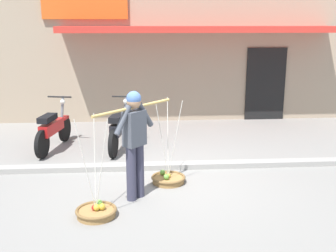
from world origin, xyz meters
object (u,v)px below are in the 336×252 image
object	(u,v)px
fruit_vendor	(135,138)
motorcycle_nearest_shop	(53,129)
motorcycle_second_in_row	(120,129)
fruit_basket_left_side	(96,211)
fruit_basket_right_side	(168,178)

from	to	relation	value
fruit_vendor	motorcycle_nearest_shop	size ratio (longest dim) A/B	0.94
motorcycle_second_in_row	fruit_basket_left_side	bearing A→B (deg)	-93.72
motorcycle_nearest_shop	fruit_basket_left_side	bearing A→B (deg)	-69.36
fruit_basket_left_side	motorcycle_second_in_row	bearing A→B (deg)	86.28
fruit_basket_right_side	motorcycle_nearest_shop	xyz separation A→B (m)	(-2.33, 2.06, 0.38)
fruit_basket_left_side	fruit_vendor	bearing A→B (deg)	46.80
fruit_vendor	motorcycle_second_in_row	xyz separation A→B (m)	(-0.35, 2.58, -0.52)
fruit_vendor	motorcycle_nearest_shop	world-z (taller)	fruit_vendor
fruit_vendor	fruit_basket_right_side	bearing A→B (deg)	46.91
fruit_basket_left_side	motorcycle_second_in_row	distance (m)	3.20
fruit_basket_left_side	motorcycle_nearest_shop	size ratio (longest dim) A/B	0.81
motorcycle_nearest_shop	motorcycle_second_in_row	bearing A→B (deg)	-2.62
fruit_basket_right_side	motorcycle_nearest_shop	bearing A→B (deg)	138.55
fruit_basket_right_side	motorcycle_second_in_row	xyz separation A→B (m)	(-0.90, 1.99, 0.38)
fruit_basket_right_side	motorcycle_nearest_shop	distance (m)	3.13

